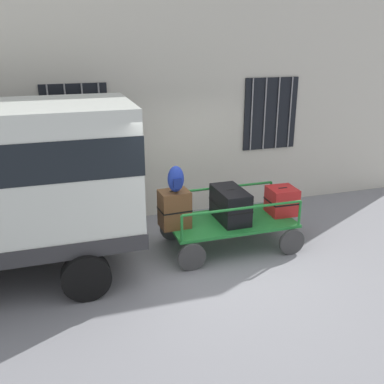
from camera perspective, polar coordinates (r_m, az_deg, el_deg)
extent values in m
plane|color=gray|center=(7.37, 2.04, -9.26)|extent=(40.00, 40.00, 0.00)
cube|color=beige|center=(8.87, -3.23, 12.75)|extent=(12.00, 0.30, 5.00)
cube|color=black|center=(8.51, -14.80, 8.44)|extent=(1.20, 0.04, 1.50)
cylinder|color=gray|center=(8.47, -17.84, 8.09)|extent=(0.03, 0.03, 1.50)
cylinder|color=gray|center=(8.47, -15.80, 8.29)|extent=(0.03, 0.03, 1.50)
cylinder|color=gray|center=(8.48, -13.76, 8.49)|extent=(0.03, 0.03, 1.50)
cylinder|color=gray|center=(8.51, -11.73, 8.67)|extent=(0.03, 0.03, 1.50)
cube|color=black|center=(9.58, 10.14, 9.97)|extent=(1.20, 0.04, 1.50)
cylinder|color=gray|center=(9.34, 7.77, 9.85)|extent=(0.03, 0.03, 1.50)
cylinder|color=gray|center=(9.47, 9.44, 9.91)|extent=(0.03, 0.03, 1.50)
cylinder|color=gray|center=(9.61, 11.06, 9.95)|extent=(0.03, 0.03, 1.50)
cylinder|color=gray|center=(9.76, 12.63, 9.98)|extent=(0.03, 0.03, 1.50)
cylinder|color=black|center=(6.48, -13.56, -10.66)|extent=(0.70, 0.22, 0.70)
cube|color=#1E722D|center=(7.74, 5.00, -3.83)|extent=(2.16, 1.14, 0.05)
cylinder|color=#383838|center=(7.74, 12.82, -6.35)|extent=(0.46, 0.06, 0.46)
cylinder|color=#383838|center=(8.69, 8.95, -3.14)|extent=(0.46, 0.06, 0.46)
cylinder|color=#383838|center=(7.07, -0.02, -8.45)|extent=(0.46, 0.06, 0.46)
cylinder|color=#383838|center=(8.09, -2.56, -4.67)|extent=(0.46, 0.06, 0.46)
cylinder|color=#1E722D|center=(7.66, 13.81, -2.66)|extent=(0.04, 0.04, 0.43)
cylinder|color=#1E722D|center=(8.52, 10.17, -0.10)|extent=(0.04, 0.04, 0.43)
cylinder|color=#1E722D|center=(6.86, -1.33, -4.75)|extent=(0.04, 0.04, 0.43)
cylinder|color=#1E722D|center=(7.81, -3.53, -1.67)|extent=(0.04, 0.04, 0.43)
cylinder|color=#1E722D|center=(7.12, 6.74, -2.10)|extent=(2.08, 0.04, 0.04)
cylinder|color=#1E722D|center=(8.04, 3.65, 0.57)|extent=(2.08, 0.04, 0.04)
cube|color=brown|center=(7.34, -2.29, -2.22)|extent=(0.51, 0.41, 0.63)
cube|color=black|center=(7.34, -2.29, -2.22)|extent=(0.52, 0.42, 0.02)
cube|color=black|center=(7.23, -2.33, 0.08)|extent=(0.16, 0.04, 0.02)
cube|color=black|center=(7.65, 4.98, -1.65)|extent=(0.47, 0.88, 0.56)
cube|color=black|center=(7.65, 4.98, -1.65)|extent=(0.48, 0.89, 0.02)
cube|color=black|center=(7.56, 5.04, 0.29)|extent=(0.16, 0.03, 0.02)
cube|color=#B21E1E|center=(8.08, 11.58, -1.11)|extent=(0.50, 0.51, 0.48)
cube|color=black|center=(8.08, 11.58, -1.11)|extent=(0.51, 0.52, 0.02)
cube|color=black|center=(8.00, 11.70, 0.47)|extent=(0.16, 0.04, 0.02)
ellipsoid|color=navy|center=(7.10, -2.12, 1.70)|extent=(0.27, 0.19, 0.44)
cube|color=navy|center=(7.03, -1.91, 1.13)|extent=(0.14, 0.06, 0.15)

